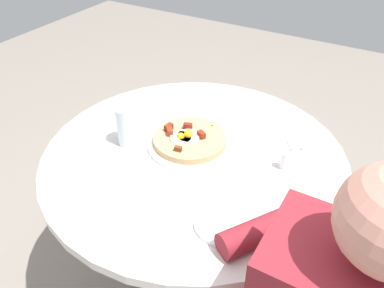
% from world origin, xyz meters
% --- Properties ---
extents(ground_plane, '(6.00, 6.00, 0.00)m').
position_xyz_m(ground_plane, '(0.00, 0.00, 0.00)').
color(ground_plane, gray).
extents(dining_table, '(0.99, 0.99, 0.71)m').
position_xyz_m(dining_table, '(0.00, 0.00, 0.54)').
color(dining_table, silver).
rests_on(dining_table, ground_plane).
extents(pizza_plate, '(0.29, 0.29, 0.01)m').
position_xyz_m(pizza_plate, '(0.03, -0.03, 0.71)').
color(pizza_plate, white).
rests_on(pizza_plate, dining_table).
extents(breakfast_pizza, '(0.24, 0.24, 0.05)m').
position_xyz_m(breakfast_pizza, '(0.04, -0.03, 0.73)').
color(breakfast_pizza, tan).
rests_on(breakfast_pizza, pizza_plate).
extents(bread_plate, '(0.15, 0.15, 0.01)m').
position_xyz_m(bread_plate, '(-0.22, 0.23, 0.71)').
color(bread_plate, white).
rests_on(bread_plate, dining_table).
extents(napkin, '(0.21, 0.22, 0.00)m').
position_xyz_m(napkin, '(-0.24, -0.26, 0.71)').
color(napkin, white).
rests_on(napkin, dining_table).
extents(fork, '(0.11, 0.16, 0.00)m').
position_xyz_m(fork, '(-0.22, -0.25, 0.71)').
color(fork, silver).
rests_on(fork, napkin).
extents(knife, '(0.11, 0.16, 0.00)m').
position_xyz_m(knife, '(-0.25, -0.27, 0.71)').
color(knife, silver).
rests_on(knife, napkin).
extents(water_glass, '(0.07, 0.07, 0.14)m').
position_xyz_m(water_glass, '(0.22, 0.06, 0.78)').
color(water_glass, silver).
rests_on(water_glass, dining_table).
extents(salt_shaker, '(0.03, 0.03, 0.06)m').
position_xyz_m(salt_shaker, '(-0.28, -0.07, 0.74)').
color(salt_shaker, white).
rests_on(salt_shaker, dining_table).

